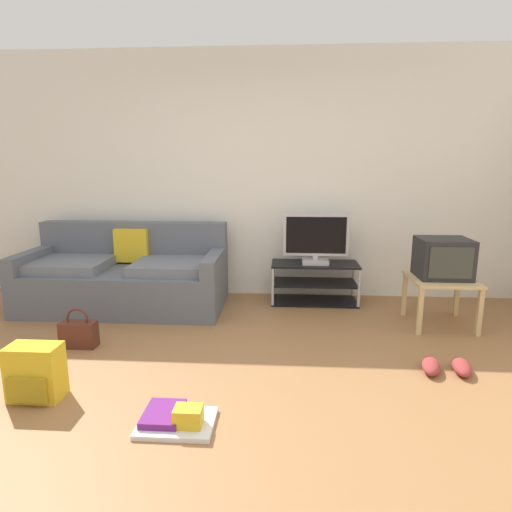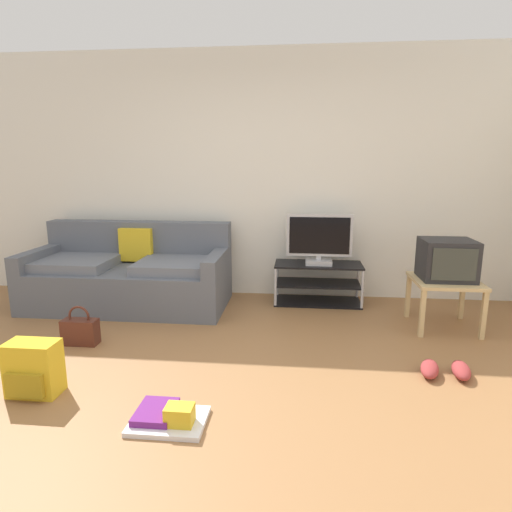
% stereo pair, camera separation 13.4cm
% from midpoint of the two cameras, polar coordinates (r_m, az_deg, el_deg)
% --- Properties ---
extents(ground_plane, '(9.00, 9.80, 0.02)m').
position_cam_midpoint_polar(ground_plane, '(2.88, -5.39, -19.24)').
color(ground_plane, olive).
extents(wall_back, '(9.00, 0.10, 2.70)m').
position_cam_midpoint_polar(wall_back, '(4.90, -1.13, 10.49)').
color(wall_back, silver).
rests_on(wall_back, ground_plane).
extents(couch, '(2.06, 0.95, 0.86)m').
position_cam_midpoint_polar(couch, '(4.78, -17.59, -2.65)').
color(couch, '#565B66').
rests_on(couch, ground_plane).
extents(tv_stand, '(0.93, 0.42, 0.44)m').
position_cam_midpoint_polar(tv_stand, '(4.74, 6.94, -3.53)').
color(tv_stand, black).
rests_on(tv_stand, ground_plane).
extents(flat_tv, '(0.69, 0.22, 0.54)m').
position_cam_midpoint_polar(flat_tv, '(4.61, 7.11, 2.20)').
color(flat_tv, '#B2B2B7').
rests_on(flat_tv, tv_stand).
extents(side_table, '(0.57, 0.57, 0.46)m').
position_cam_midpoint_polar(side_table, '(4.32, 22.52, -3.51)').
color(side_table, tan).
rests_on(side_table, ground_plane).
extents(crt_tv, '(0.45, 0.40, 0.36)m').
position_cam_midpoint_polar(crt_tv, '(4.28, 22.72, -0.26)').
color(crt_tv, '#232326').
rests_on(crt_tv, side_table).
extents(backpack, '(0.33, 0.26, 0.36)m').
position_cam_midpoint_polar(backpack, '(3.22, -28.29, -13.47)').
color(backpack, gold).
rests_on(backpack, ground_plane).
extents(handbag, '(0.29, 0.13, 0.34)m').
position_cam_midpoint_polar(handbag, '(3.92, -23.36, -9.38)').
color(handbag, '#4C2319').
rests_on(handbag, ground_plane).
extents(sneakers_pair, '(0.40, 0.30, 0.09)m').
position_cam_midpoint_polar(sneakers_pair, '(3.49, 22.84, -13.32)').
color(sneakers_pair, '#993333').
rests_on(sneakers_pair, ground_plane).
extents(floor_tray, '(0.44, 0.33, 0.14)m').
position_cam_midpoint_polar(floor_tray, '(2.72, -12.09, -20.35)').
color(floor_tray, silver).
rests_on(floor_tray, ground_plane).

